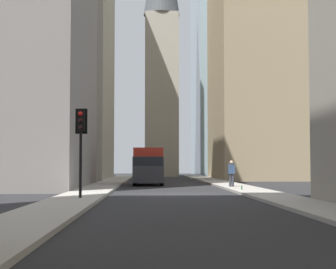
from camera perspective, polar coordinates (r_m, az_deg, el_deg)
The scene contains 11 objects.
ground_plane at distance 28.41m, azimuth 0.68°, elevation -6.34°, with size 135.00×135.00×0.00m, color #262628.
sidewalk_right at distance 28.56m, azimuth -8.43°, elevation -6.15°, with size 90.00×2.20×0.14m, color #A8A399.
sidewalk_left at distance 28.96m, azimuth 9.66°, elevation -6.10°, with size 90.00×2.20×0.14m, color #A8A399.
building_left_far at distance 59.54m, azimuth 9.77°, elevation 9.59°, with size 14.48×10.50×29.35m.
building_right_far at distance 59.68m, azimuth -11.02°, elevation 10.05°, with size 16.10×10.50×30.31m.
church_spire at distance 72.83m, azimuth -0.68°, elevation 10.92°, with size 4.77×4.77×36.90m.
delivery_truck at distance 41.87m, azimuth -2.09°, elevation -3.33°, with size 6.46×2.25×2.84m.
hatchback_grey at distance 54.35m, azimuth -2.05°, elevation -4.13°, with size 4.30×1.78×1.42m.
traffic_light_foreground at distance 23.64m, azimuth -9.16°, elevation 0.28°, with size 0.43×0.52×3.86m.
pedestrian at distance 35.54m, azimuth 6.70°, elevation -3.98°, with size 0.26×0.44×1.69m.
discarded_bottle at distance 31.14m, azimuth 7.78°, elevation -5.58°, with size 0.07×0.07×0.27m.
Camera 1 is at (-28.34, 1.29, 1.56)m, focal length 57.90 mm.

